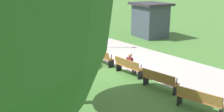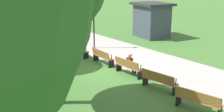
{
  "view_description": "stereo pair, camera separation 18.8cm",
  "coord_description": "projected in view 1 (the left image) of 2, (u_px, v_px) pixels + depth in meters",
  "views": [
    {
      "loc": [
        10.81,
        -8.83,
        4.87
      ],
      "look_at": [
        -0.0,
        -0.27,
        0.8
      ],
      "focal_mm": 41.8,
      "sensor_mm": 36.0,
      "label": 1
    },
    {
      "loc": [
        10.93,
        -8.69,
        4.87
      ],
      "look_at": [
        -0.0,
        -0.27,
        0.8
      ],
      "focal_mm": 41.8,
      "sensor_mm": 36.0,
      "label": 2
    }
  ],
  "objects": [
    {
      "name": "ground_plane",
      "position": [
        116.0,
        69.0,
        14.77
      ],
      "size": [
        120.0,
        120.0,
        0.0
      ],
      "primitive_type": "plane",
      "color": "#3D6B2D"
    },
    {
      "name": "bench_3",
      "position": [
        128.0,
        66.0,
        13.7
      ],
      "size": [
        1.78,
        0.54,
        0.89
      ],
      "rotation": [
        0.0,
        0.0,
        0.04
      ],
      "color": "#996633",
      "rests_on": "ground"
    },
    {
      "name": "bench_0",
      "position": [
        57.0,
        43.0,
        18.62
      ],
      "size": [
        1.82,
        0.81,
        0.89
      ],
      "rotation": [
        0.0,
        0.0,
        -0.2
      ],
      "color": "#996633",
      "rests_on": "ground"
    },
    {
      "name": "person_seated",
      "position": [
        131.0,
        63.0,
        13.71
      ],
      "size": [
        0.33,
        0.53,
        1.2
      ],
      "rotation": [
        0.0,
        0.0,
        0.04
      ],
      "color": "maroon",
      "rests_on": "ground"
    },
    {
      "name": "kiosk",
      "position": [
        150.0,
        19.0,
        22.62
      ],
      "size": [
        3.67,
        3.19,
        2.95
      ],
      "rotation": [
        0.0,
        0.0,
        -0.18
      ],
      "color": "#38424C",
      "rests_on": "ground"
    },
    {
      "name": "bench_2",
      "position": [
        102.0,
        56.0,
        15.46
      ],
      "size": [
        1.78,
        0.54,
        0.89
      ],
      "rotation": [
        0.0,
        0.0,
        -0.04
      ],
      "color": "#996633",
      "rests_on": "ground"
    },
    {
      "name": "bench_4",
      "position": [
        160.0,
        80.0,
        11.84
      ],
      "size": [
        1.8,
        0.68,
        0.89
      ],
      "rotation": [
        0.0,
        0.0,
        0.12
      ],
      "color": "#996633",
      "rests_on": "ground"
    },
    {
      "name": "lamp_post",
      "position": [
        93.0,
        9.0,
        18.44
      ],
      "size": [
        0.32,
        0.32,
        4.09
      ],
      "color": "black",
      "rests_on": "ground"
    },
    {
      "name": "bench_5",
      "position": [
        199.0,
        100.0,
        9.88
      ],
      "size": [
        1.82,
        0.81,
        0.89
      ],
      "rotation": [
        0.0,
        0.0,
        0.2
      ],
      "color": "#996633",
      "rests_on": "ground"
    },
    {
      "name": "bench_1",
      "position": [
        79.0,
        49.0,
        17.1
      ],
      "size": [
        1.8,
        0.68,
        0.89
      ],
      "rotation": [
        0.0,
        0.0,
        -0.12
      ],
      "color": "#996633",
      "rests_on": "ground"
    },
    {
      "name": "path_paving",
      "position": [
        146.0,
        61.0,
        16.24
      ],
      "size": [
        26.01,
        4.28,
        0.01
      ],
      "primitive_type": "cube",
      "color": "#A39E99",
      "rests_on": "ground"
    }
  ]
}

